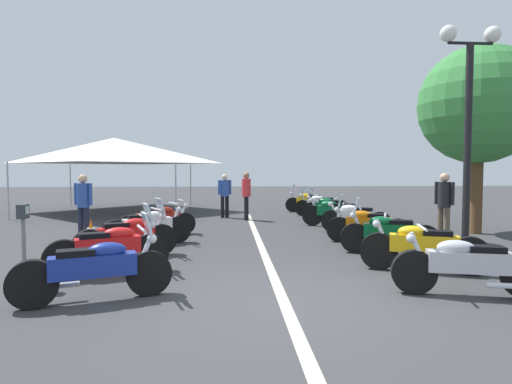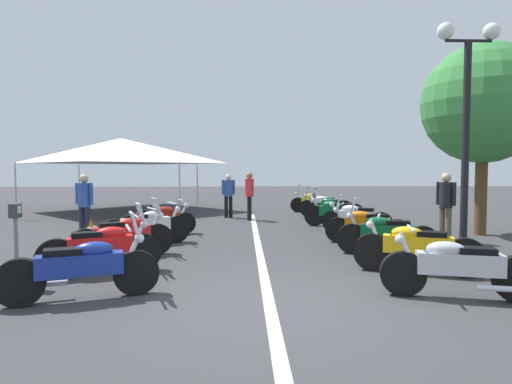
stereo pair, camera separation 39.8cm
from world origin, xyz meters
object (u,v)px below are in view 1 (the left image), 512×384
object	(u,v)px
motorcycle_right_row_7	(321,204)
roadside_tree_0	(479,105)
bystander_0	(444,201)
event_tent	(114,151)
parking_meter	(23,230)
bystander_2	(246,192)
motorcycle_left_row_2	(128,236)
motorcycle_right_row_5	(334,212)
traffic_cone_1	(91,231)
motorcycle_left_row_3	(148,226)
motorcycle_left_row_4	(158,219)
motorcycle_left_row_0	(96,268)
motorcycle_left_row_1	(110,248)
motorcycle_right_row_3	(367,224)
motorcycle_right_row_1	(422,246)
street_lamp_twin_globe	(469,100)
bystander_1	(225,192)
motorcycle_right_row_0	(468,265)
motorcycle_right_row_8	(308,202)
motorcycle_right_row_6	(330,208)
motorcycle_right_row_2	(388,232)
bystander_3	(83,201)
motorcycle_right_row_4	(355,217)

from	to	relation	value
motorcycle_right_row_7	roadside_tree_0	world-z (taller)	roadside_tree_0
bystander_0	event_tent	distance (m)	13.44
parking_meter	bystander_2	xyz separation A→B (m)	(8.48, -3.79, 0.12)
motorcycle_left_row_2	parking_meter	distance (m)	2.34
motorcycle_right_row_5	traffic_cone_1	xyz separation A→B (m)	(-2.58, 6.76, -0.17)
motorcycle_left_row_3	motorcycle_left_row_4	distance (m)	1.55
motorcycle_left_row_0	traffic_cone_1	size ratio (longest dim) A/B	3.36
motorcycle_left_row_0	event_tent	xyz separation A→B (m)	(12.85, 3.14, 2.18)
motorcycle_left_row_1	motorcycle_left_row_3	xyz separation A→B (m)	(2.87, -0.11, -0.01)
event_tent	motorcycle_right_row_3	bearing A→B (deg)	-135.39
parking_meter	event_tent	world-z (taller)	event_tent
motorcycle_right_row_1	roadside_tree_0	distance (m)	6.48
street_lamp_twin_globe	parking_meter	distance (m)	8.36
event_tent	roadside_tree_0	bearing A→B (deg)	-120.80
motorcycle_left_row_3	bystander_1	size ratio (longest dim) A/B	1.21
motorcycle_right_row_0	motorcycle_right_row_8	xyz separation A→B (m)	(11.95, 0.06, 0.00)
motorcycle_left_row_1	motorcycle_right_row_0	distance (m)	5.68
motorcycle_left_row_0	motorcycle_left_row_3	bearing A→B (deg)	71.47
motorcycle_left_row_3	motorcycle_right_row_1	bearing A→B (deg)	-56.90
motorcycle_left_row_2	roadside_tree_0	world-z (taller)	roadside_tree_0
motorcycle_right_row_6	parking_meter	xyz separation A→B (m)	(-8.10, 6.75, 0.43)
motorcycle_right_row_5	event_tent	bearing A→B (deg)	-9.93
motorcycle_left_row_2	bystander_0	size ratio (longest dim) A/B	1.10
motorcycle_right_row_7	bystander_0	bearing A→B (deg)	127.75
motorcycle_left_row_0	motorcycle_right_row_3	world-z (taller)	motorcycle_left_row_0
bystander_1	motorcycle_left_row_1	bearing A→B (deg)	-32.84
bystander_1	roadside_tree_0	world-z (taller)	roadside_tree_0
motorcycle_left_row_3	motorcycle_right_row_5	xyz separation A→B (m)	(3.05, -5.26, -0.00)
motorcycle_right_row_5	motorcycle_right_row_7	size ratio (longest dim) A/B	0.95
motorcycle_left_row_4	motorcycle_right_row_3	size ratio (longest dim) A/B	1.02
bystander_0	street_lamp_twin_globe	bearing A→B (deg)	39.09
motorcycle_right_row_1	motorcycle_right_row_7	world-z (taller)	motorcycle_right_row_7
motorcycle_right_row_7	bystander_1	size ratio (longest dim) A/B	1.25
parking_meter	roadside_tree_0	world-z (taller)	roadside_tree_0
bystander_1	event_tent	xyz separation A→B (m)	(2.74, 4.80, 1.68)
motorcycle_left_row_0	motorcycle_right_row_2	distance (m)	6.04
street_lamp_twin_globe	bystander_1	bearing A→B (deg)	32.00
motorcycle_right_row_2	motorcycle_left_row_4	bearing A→B (deg)	-12.69
bystander_0	motorcycle_left_row_3	bearing A→B (deg)	-30.63
motorcycle_left_row_4	motorcycle_right_row_5	bearing A→B (deg)	-4.63
motorcycle_left_row_0	bystander_0	bearing A→B (deg)	12.10
motorcycle_left_row_2	motorcycle_right_row_1	xyz separation A→B (m)	(-1.48, -5.49, -0.01)
motorcycle_right_row_3	motorcycle_right_row_8	world-z (taller)	same
motorcycle_right_row_0	bystander_3	world-z (taller)	bystander_3
motorcycle_right_row_3	motorcycle_right_row_4	bearing A→B (deg)	-79.18
motorcycle_right_row_4	bystander_2	world-z (taller)	bystander_2
motorcycle_left_row_1	bystander_2	size ratio (longest dim) A/B	1.14
motorcycle_right_row_2	parking_meter	size ratio (longest dim) A/B	1.60
motorcycle_right_row_0	bystander_1	distance (m)	10.83
motorcycle_left_row_3	motorcycle_right_row_6	size ratio (longest dim) A/B	1.01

